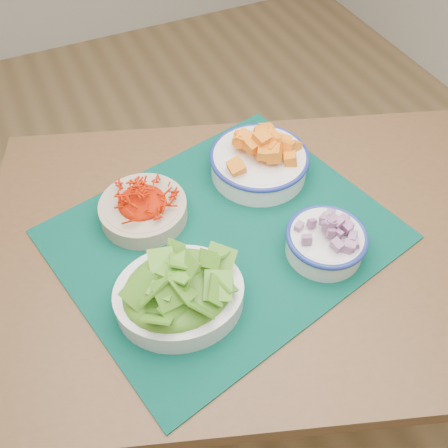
% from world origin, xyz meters
% --- Properties ---
extents(ground, '(4.00, 4.00, 0.00)m').
position_xyz_m(ground, '(0.00, 0.00, 0.00)').
color(ground, '#AA8452').
rests_on(ground, ground).
extents(table, '(1.29, 1.06, 0.75)m').
position_xyz_m(table, '(0.07, -0.25, 0.64)').
color(table, brown).
rests_on(table, ground).
extents(placemat, '(0.71, 0.63, 0.00)m').
position_xyz_m(placemat, '(0.01, -0.21, 0.75)').
color(placemat, '#002D24').
rests_on(placemat, table).
extents(carrot_bowl, '(0.21, 0.21, 0.07)m').
position_xyz_m(carrot_bowl, '(-0.12, -0.10, 0.79)').
color(carrot_bowl, '#BEAB8D').
rests_on(carrot_bowl, placemat).
extents(squash_bowl, '(0.25, 0.25, 0.11)m').
position_xyz_m(squash_bowl, '(0.16, -0.08, 0.80)').
color(squash_bowl, white).
rests_on(squash_bowl, placemat).
extents(lettuce_bowl, '(0.26, 0.24, 0.11)m').
position_xyz_m(lettuce_bowl, '(-0.13, -0.32, 0.81)').
color(lettuce_bowl, silver).
rests_on(lettuce_bowl, placemat).
extents(onion_bowl, '(0.17, 0.17, 0.08)m').
position_xyz_m(onion_bowl, '(0.17, -0.33, 0.79)').
color(onion_bowl, silver).
rests_on(onion_bowl, placemat).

